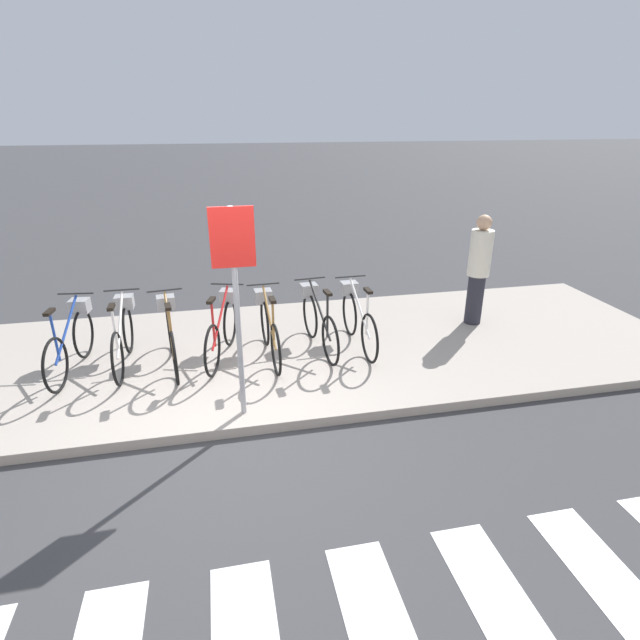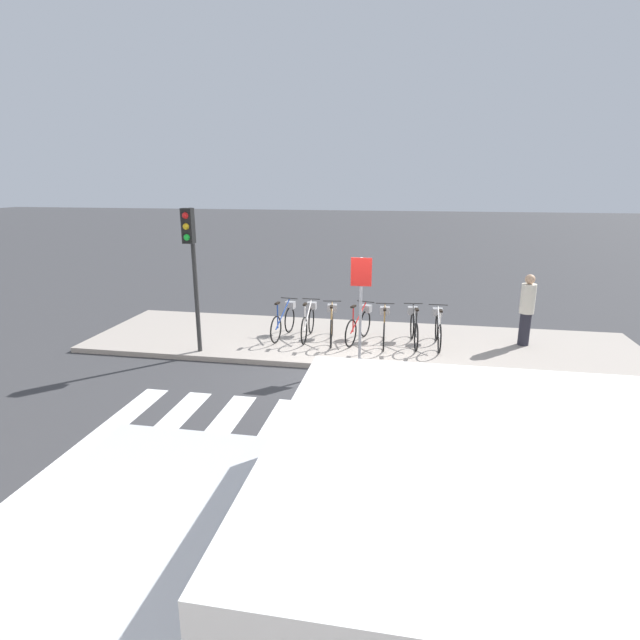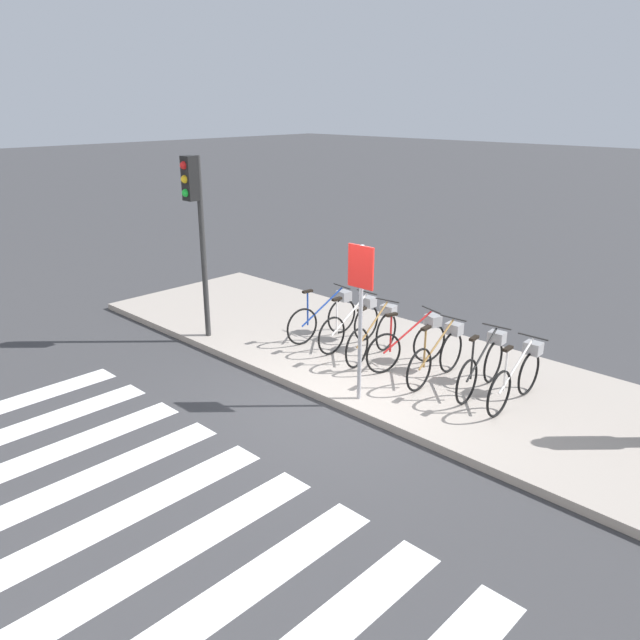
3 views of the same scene
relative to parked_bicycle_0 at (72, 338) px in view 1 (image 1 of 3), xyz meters
The scene contains 11 objects.
ground_plane 2.69m from the parked_bicycle_0, 43.40° to the right, with size 120.00×120.00×0.00m, color #38383A.
sidewalk 1.98m from the parked_bicycle_0, ahead, with size 13.46×3.67×0.12m.
parked_bicycle_0 is the anchor object (origin of this frame).
parked_bicycle_1 0.62m from the parked_bicycle_0, ahead, with size 0.46×1.62×0.99m.
parked_bicycle_2 1.24m from the parked_bicycle_0, ahead, with size 0.46×1.61×0.99m.
parked_bicycle_3 1.93m from the parked_bicycle_0, ahead, with size 0.59×1.56×0.99m.
parked_bicycle_4 2.54m from the parked_bicycle_0, ahead, with size 0.46×1.62×0.99m.
parked_bicycle_5 3.25m from the parked_bicycle_0, ahead, with size 0.46×1.61×0.99m.
parked_bicycle_6 3.82m from the parked_bicycle_0, ahead, with size 0.46×1.62×0.99m.
pedestrian 5.91m from the parked_bicycle_0, ahead, with size 0.34×0.34×1.73m.
sign_post 2.82m from the parked_bicycle_0, 36.07° to the right, with size 0.44×0.07×2.31m.
Camera 1 is at (0.02, -4.59, 3.24)m, focal length 28.00 mm.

